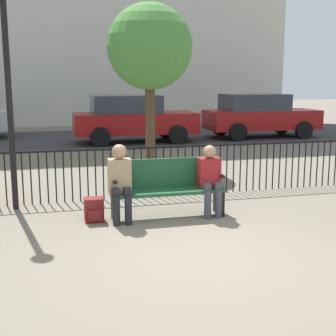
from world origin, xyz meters
TOP-DOWN VIEW (x-y plane):
  - ground_plane at (0.00, 0.00)m, footprint 80.00×80.00m
  - park_bench at (0.00, 1.77)m, footprint 1.83×0.45m
  - seated_person_0 at (-0.76, 1.64)m, footprint 0.34×0.39m
  - seated_person_1 at (0.68, 1.64)m, footprint 0.34×0.39m
  - backpack at (-1.16, 1.78)m, footprint 0.29×0.28m
  - fence_railing at (-0.02, 3.05)m, footprint 9.01×0.03m
  - tree_0 at (0.66, 6.06)m, footprint 2.06×2.06m
  - lamp_post at (-2.38, 2.83)m, footprint 0.28×0.28m
  - street_surface at (0.00, 12.00)m, footprint 24.00×6.00m
  - parked_car_1 at (5.90, 10.96)m, footprint 4.20×1.94m
  - parked_car_2 at (1.04, 10.72)m, footprint 4.20×1.94m

SIDE VIEW (x-z plane):
  - ground_plane at x=0.00m, z-range 0.00..0.00m
  - street_surface at x=0.00m, z-range 0.00..0.01m
  - backpack at x=-1.16m, z-range 0.00..0.36m
  - park_bench at x=0.00m, z-range 0.04..0.96m
  - fence_railing at x=-0.02m, z-range 0.08..1.03m
  - seated_person_1 at x=0.68m, z-range 0.07..1.21m
  - seated_person_0 at x=-0.76m, z-range 0.08..1.28m
  - parked_car_1 at x=5.90m, z-range 0.03..1.65m
  - parked_car_2 at x=1.04m, z-range 0.03..1.65m
  - lamp_post at x=-2.38m, z-range 0.61..4.56m
  - tree_0 at x=0.66m, z-range 0.92..4.88m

